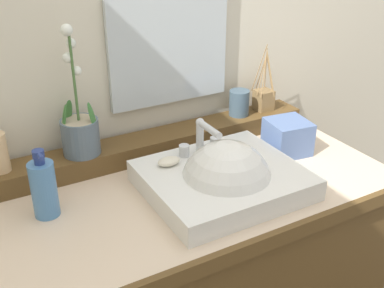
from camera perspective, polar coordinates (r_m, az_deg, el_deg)
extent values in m
cube|color=beige|center=(1.62, -9.49, 12.99)|extent=(3.06, 0.20, 2.52)
cube|color=beige|center=(1.41, -2.22, -6.16)|extent=(1.33, 0.62, 0.04)
cube|color=brown|center=(1.20, 4.83, -13.18)|extent=(1.33, 0.02, 0.04)
cube|color=brown|center=(1.58, -6.26, -0.47)|extent=(1.25, 0.12, 0.07)
cube|color=white|center=(1.39, 3.72, -4.32)|extent=(0.44, 0.38, 0.06)
sphere|color=white|center=(1.38, 4.14, -4.97)|extent=(0.27, 0.27, 0.27)
cylinder|color=silver|center=(1.45, 0.95, 0.82)|extent=(0.02, 0.02, 0.10)
cylinder|color=silver|center=(1.39, 2.11, 1.82)|extent=(0.02, 0.11, 0.02)
sphere|color=silver|center=(1.43, 0.96, 2.62)|extent=(0.03, 0.03, 0.03)
cylinder|color=silver|center=(1.44, -0.95, -0.79)|extent=(0.03, 0.03, 0.04)
cylinder|color=silver|center=(1.49, 2.77, 0.16)|extent=(0.03, 0.03, 0.04)
ellipsoid|color=beige|center=(1.40, -2.78, -2.09)|extent=(0.07, 0.04, 0.02)
cylinder|color=slate|center=(1.48, -13.20, 0.86)|extent=(0.11, 0.11, 0.11)
cylinder|color=tan|center=(1.46, -13.40, 2.60)|extent=(0.10, 0.10, 0.01)
cylinder|color=#476B38|center=(1.41, -13.99, 7.81)|extent=(0.01, 0.01, 0.27)
ellipsoid|color=#387033|center=(1.43, -11.86, 3.22)|extent=(0.04, 0.04, 0.09)
ellipsoid|color=#387033|center=(1.48, -14.57, 3.72)|extent=(0.04, 0.03, 0.08)
ellipsoid|color=#387033|center=(1.44, -15.07, 3.03)|extent=(0.03, 0.03, 0.08)
sphere|color=silver|center=(1.42, -13.64, 8.52)|extent=(0.03, 0.03, 0.03)
sphere|color=silver|center=(1.40, -14.68, 9.97)|extent=(0.03, 0.03, 0.03)
sphere|color=silver|center=(1.40, -14.32, 11.63)|extent=(0.03, 0.03, 0.03)
sphere|color=silver|center=(1.37, -14.81, 13.07)|extent=(0.03, 0.03, 0.03)
cylinder|color=#415666|center=(1.73, 5.67, 4.93)|extent=(0.07, 0.07, 0.09)
cube|color=olive|center=(1.79, 8.56, 5.24)|extent=(0.06, 0.06, 0.08)
cylinder|color=#9E7A4C|center=(1.76, 9.28, 8.31)|extent=(0.04, 0.01, 0.14)
cylinder|color=#9E7A4C|center=(1.77, 8.82, 8.77)|extent=(0.02, 0.02, 0.17)
cylinder|color=#9E7A4C|center=(1.77, 8.27, 8.44)|extent=(0.01, 0.05, 0.14)
cylinder|color=#9E7A4C|center=(1.76, 8.06, 8.97)|extent=(0.03, 0.04, 0.18)
cylinder|color=#9E7A4C|center=(1.74, 8.37, 8.16)|extent=(0.04, 0.01, 0.15)
cylinder|color=#9E7A4C|center=(1.73, 8.59, 7.97)|extent=(0.04, 0.04, 0.14)
cylinder|color=#9E7A4C|center=(1.74, 9.41, 8.29)|extent=(0.01, 0.05, 0.16)
cylinder|color=#9E7A4C|center=(1.75, 9.32, 8.28)|extent=(0.02, 0.03, 0.15)
cylinder|color=#4C81B9|center=(1.32, -17.32, -5.24)|extent=(0.07, 0.07, 0.16)
cylinder|color=navy|center=(1.27, -17.84, -1.90)|extent=(0.03, 0.03, 0.02)
cylinder|color=navy|center=(1.26, -17.96, -1.14)|extent=(0.03, 0.03, 0.02)
cylinder|color=navy|center=(1.25, -17.79, -1.33)|extent=(0.01, 0.04, 0.01)
cube|color=#566FA2|center=(1.62, 11.38, 0.87)|extent=(0.15, 0.15, 0.11)
cube|color=silver|center=(1.56, -2.83, 16.00)|extent=(0.43, 0.02, 0.63)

